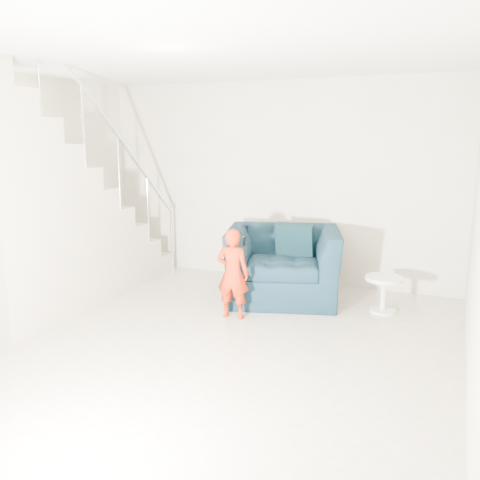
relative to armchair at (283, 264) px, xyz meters
name	(u,v)px	position (x,y,z in m)	size (l,w,h in m)	color
floor	(175,352)	(-0.42, -1.92, -0.44)	(5.50, 5.50, 0.00)	gray
ceiling	(166,47)	(-0.42, -1.92, 2.26)	(5.50, 5.50, 0.00)	silver
back_wall	(274,182)	(-0.42, 0.83, 0.91)	(5.00, 5.00, 0.00)	#B0A78F
armchair	(283,264)	(0.00, 0.00, 0.00)	(1.34, 1.17, 0.87)	black
toddler	(233,274)	(-0.29, -0.87, 0.06)	(0.37, 0.24, 1.00)	#AD0705
side_table	(384,288)	(1.22, -0.04, -0.15)	(0.42, 0.42, 0.42)	silver
staircase	(46,227)	(-2.42, -1.37, 0.51)	(1.02, 3.03, 3.62)	#ADA089
cushion	(295,242)	(0.08, 0.22, 0.24)	(0.48, 0.14, 0.46)	black
throw	(238,253)	(-0.56, -0.12, 0.11)	(0.06, 0.56, 0.62)	black
phone	(243,241)	(-0.16, -0.87, 0.43)	(0.02, 0.05, 0.10)	black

